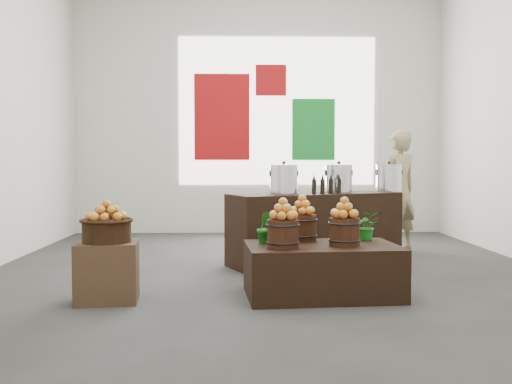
{
  "coord_description": "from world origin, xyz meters",
  "views": [
    {
      "loc": [
        -0.3,
        -5.89,
        1.16
      ],
      "look_at": [
        -0.15,
        -0.4,
        0.88
      ],
      "focal_mm": 40.0,
      "sensor_mm": 36.0,
      "label": 1
    }
  ],
  "objects_px": {
    "shopper": "(398,191)",
    "stock_pot_center": "(339,179)",
    "crate": "(107,272)",
    "stock_pot_left": "(284,180)",
    "stock_pot_right": "(389,179)",
    "display_table": "(322,270)",
    "wicker_basket": "(107,231)",
    "counter": "(315,229)"
  },
  "relations": [
    {
      "from": "wicker_basket",
      "to": "stock_pot_left",
      "type": "xyz_separation_m",
      "value": [
        1.59,
        1.56,
        0.37
      ]
    },
    {
      "from": "crate",
      "to": "display_table",
      "type": "distance_m",
      "value": 1.82
    },
    {
      "from": "wicker_basket",
      "to": "stock_pot_right",
      "type": "relative_size",
      "value": 1.3
    },
    {
      "from": "stock_pot_left",
      "to": "stock_pot_center",
      "type": "xyz_separation_m",
      "value": [
        0.66,
        0.29,
        0.0
      ]
    },
    {
      "from": "display_table",
      "to": "stock_pot_left",
      "type": "distance_m",
      "value": 1.61
    },
    {
      "from": "counter",
      "to": "crate",
      "type": "bearing_deg",
      "value": -162.18
    },
    {
      "from": "wicker_basket",
      "to": "display_table",
      "type": "height_order",
      "value": "wicker_basket"
    },
    {
      "from": "display_table",
      "to": "counter",
      "type": "distance_m",
      "value": 1.59
    },
    {
      "from": "wicker_basket",
      "to": "shopper",
      "type": "xyz_separation_m",
      "value": [
        3.17,
        2.63,
        0.2
      ]
    },
    {
      "from": "stock_pot_center",
      "to": "display_table",
      "type": "bearing_deg",
      "value": -104.36
    },
    {
      "from": "counter",
      "to": "stock_pot_left",
      "type": "relative_size",
      "value": 6.47
    },
    {
      "from": "crate",
      "to": "stock_pot_right",
      "type": "bearing_deg",
      "value": 36.24
    },
    {
      "from": "crate",
      "to": "shopper",
      "type": "height_order",
      "value": "shopper"
    },
    {
      "from": "counter",
      "to": "stock_pot_center",
      "type": "relative_size",
      "value": 6.47
    },
    {
      "from": "crate",
      "to": "stock_pot_left",
      "type": "height_order",
      "value": "stock_pot_left"
    },
    {
      "from": "crate",
      "to": "stock_pot_center",
      "type": "xyz_separation_m",
      "value": [
        2.25,
        1.85,
        0.72
      ]
    },
    {
      "from": "wicker_basket",
      "to": "shopper",
      "type": "distance_m",
      "value": 4.12
    },
    {
      "from": "shopper",
      "to": "stock_pot_center",
      "type": "bearing_deg",
      "value": 12.84
    },
    {
      "from": "crate",
      "to": "counter",
      "type": "height_order",
      "value": "counter"
    },
    {
      "from": "crate",
      "to": "stock_pot_left",
      "type": "bearing_deg",
      "value": 44.47
    },
    {
      "from": "stock_pot_center",
      "to": "stock_pot_right",
      "type": "height_order",
      "value": "same"
    },
    {
      "from": "stock_pot_left",
      "to": "stock_pot_right",
      "type": "relative_size",
      "value": 1.0
    },
    {
      "from": "crate",
      "to": "display_table",
      "type": "xyz_separation_m",
      "value": [
        1.82,
        0.15,
        -0.02
      ]
    },
    {
      "from": "counter",
      "to": "stock_pot_left",
      "type": "height_order",
      "value": "stock_pot_left"
    },
    {
      "from": "display_table",
      "to": "shopper",
      "type": "height_order",
      "value": "shopper"
    },
    {
      "from": "wicker_basket",
      "to": "stock_pot_right",
      "type": "height_order",
      "value": "stock_pot_right"
    },
    {
      "from": "crate",
      "to": "stock_pot_center",
      "type": "height_order",
      "value": "stock_pot_center"
    },
    {
      "from": "display_table",
      "to": "stock_pot_left",
      "type": "height_order",
      "value": "stock_pot_left"
    },
    {
      "from": "counter",
      "to": "shopper",
      "type": "height_order",
      "value": "shopper"
    },
    {
      "from": "display_table",
      "to": "stock_pot_left",
      "type": "relative_size",
      "value": 4.24
    },
    {
      "from": "wicker_basket",
      "to": "stock_pot_center",
      "type": "relative_size",
      "value": 1.3
    },
    {
      "from": "wicker_basket",
      "to": "stock_pot_left",
      "type": "relative_size",
      "value": 1.3
    },
    {
      "from": "display_table",
      "to": "shopper",
      "type": "bearing_deg",
      "value": 56.95
    },
    {
      "from": "stock_pot_center",
      "to": "stock_pot_right",
      "type": "relative_size",
      "value": 1.0
    },
    {
      "from": "shopper",
      "to": "stock_pot_right",
      "type": "bearing_deg",
      "value": 35.29
    },
    {
      "from": "crate",
      "to": "stock_pot_center",
      "type": "bearing_deg",
      "value": 39.38
    },
    {
      "from": "wicker_basket",
      "to": "shopper",
      "type": "bearing_deg",
      "value": 39.65
    },
    {
      "from": "wicker_basket",
      "to": "stock_pot_right",
      "type": "distance_m",
      "value": 3.64
    },
    {
      "from": "shopper",
      "to": "counter",
      "type": "bearing_deg",
      "value": 9.35
    },
    {
      "from": "wicker_basket",
      "to": "stock_pot_center",
      "type": "xyz_separation_m",
      "value": [
        2.25,
        1.85,
        0.37
      ]
    },
    {
      "from": "stock_pot_right",
      "to": "wicker_basket",
      "type": "bearing_deg",
      "value": -143.76
    },
    {
      "from": "display_table",
      "to": "counter",
      "type": "bearing_deg",
      "value": 80.2
    }
  ]
}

